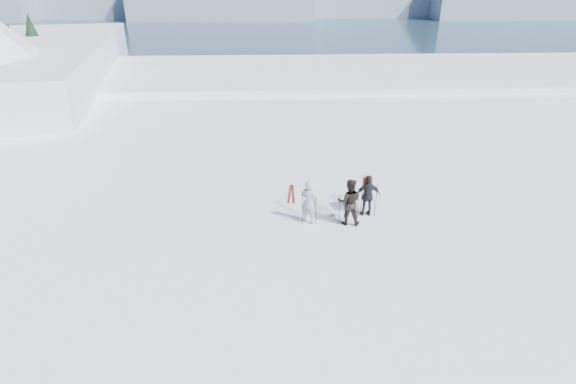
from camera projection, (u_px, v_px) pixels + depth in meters
name	position (u px, v px, depth m)	size (l,w,h in m)	color
lake_basin	(292.00, 143.00, 43.21)	(820.00, 820.00, 71.62)	white
skier_grey	(309.00, 202.00, 16.22)	(0.61, 0.40, 1.66)	#9AA2A8
skier_dark	(349.00, 202.00, 16.11)	(0.86, 0.67, 1.77)	black
skier_pack	(368.00, 196.00, 16.72)	(0.95, 0.40, 1.63)	black
backpack	(369.00, 167.00, 16.48)	(0.35, 0.20, 0.47)	orange
ski_poles	(343.00, 206.00, 16.39)	(2.81, 0.60, 1.29)	black
skis_loose	(291.00, 194.00, 18.67)	(0.35, 1.70, 0.03)	black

